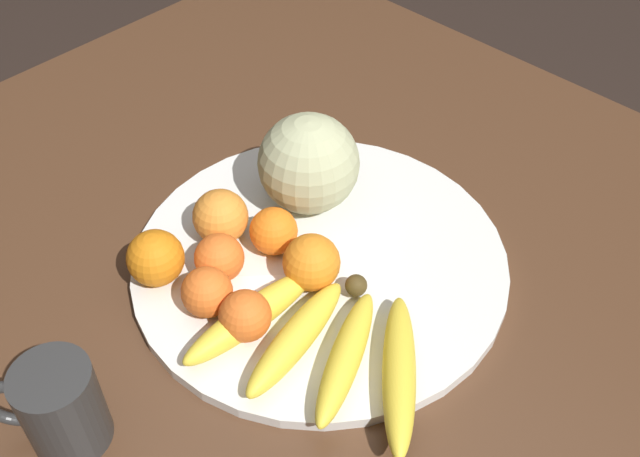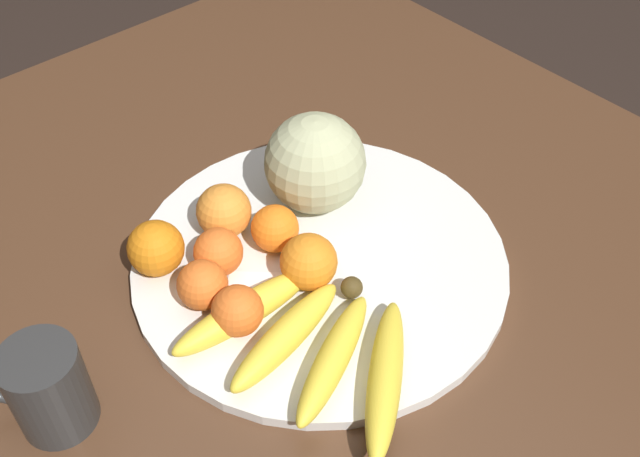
# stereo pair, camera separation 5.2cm
# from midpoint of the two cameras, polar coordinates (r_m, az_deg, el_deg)

# --- Properties ---
(kitchen_table) EXTENTS (1.40, 1.13, 0.71)m
(kitchen_table) POSITION_cam_midpoint_polar(r_m,az_deg,el_deg) (1.00, 3.62, -6.64)
(kitchen_table) COLOR #4C301E
(kitchen_table) RESTS_ON ground_plane
(fruit_bowl) EXTENTS (0.47, 0.47, 0.02)m
(fruit_bowl) POSITION_cam_midpoint_polar(r_m,az_deg,el_deg) (0.94, 1.57, -2.49)
(fruit_bowl) COLOR white
(fruit_bowl) RESTS_ON kitchen_table
(melon) EXTENTS (0.13, 0.13, 0.13)m
(melon) POSITION_cam_midpoint_polar(r_m,az_deg,el_deg) (0.96, 1.16, 4.97)
(melon) COLOR #B2B789
(melon) RESTS_ON fruit_bowl
(banana_bunch) EXTENTS (0.27, 0.24, 0.04)m
(banana_bunch) POSITION_cam_midpoint_polar(r_m,az_deg,el_deg) (0.83, 1.08, -8.78)
(banana_bunch) COLOR #473819
(banana_bunch) RESTS_ON fruit_bowl
(orange_front_left) EXTENTS (0.06, 0.06, 0.06)m
(orange_front_left) POSITION_cam_midpoint_polar(r_m,az_deg,el_deg) (0.91, -6.14, -1.84)
(orange_front_left) COLOR orange
(orange_front_left) RESTS_ON fruit_bowl
(orange_front_right) EXTENTS (0.07, 0.07, 0.07)m
(orange_front_right) POSITION_cam_midpoint_polar(r_m,az_deg,el_deg) (0.95, -5.80, 1.28)
(orange_front_right) COLOR orange
(orange_front_right) RESTS_ON fruit_bowl
(orange_mid_center) EXTENTS (0.07, 0.07, 0.07)m
(orange_mid_center) POSITION_cam_midpoint_polar(r_m,az_deg,el_deg) (0.88, 0.80, -2.61)
(orange_mid_center) COLOR orange
(orange_mid_center) RESTS_ON fruit_bowl
(orange_back_left) EXTENTS (0.06, 0.06, 0.06)m
(orange_back_left) POSITION_cam_midpoint_polar(r_m,az_deg,el_deg) (0.84, -4.58, -6.32)
(orange_back_left) COLOR orange
(orange_back_left) RESTS_ON fruit_bowl
(orange_back_right) EXTENTS (0.06, 0.06, 0.06)m
(orange_back_right) POSITION_cam_midpoint_polar(r_m,az_deg,el_deg) (0.93, -1.87, -0.04)
(orange_back_right) COLOR orange
(orange_back_right) RESTS_ON fruit_bowl
(orange_top_small) EXTENTS (0.07, 0.07, 0.07)m
(orange_top_small) POSITION_cam_midpoint_polar(r_m,az_deg,el_deg) (0.91, -10.83, -1.53)
(orange_top_small) COLOR orange
(orange_top_small) RESTS_ON fruit_bowl
(orange_side_extra) EXTENTS (0.06, 0.06, 0.06)m
(orange_side_extra) POSITION_cam_midpoint_polar(r_m,az_deg,el_deg) (0.87, -7.27, -4.33)
(orange_side_extra) COLOR orange
(orange_side_extra) RESTS_ON fruit_bowl
(produce_tag) EXTENTS (0.07, 0.08, 0.00)m
(produce_tag) POSITION_cam_midpoint_polar(r_m,az_deg,el_deg) (0.91, -2.87, -4.06)
(produce_tag) COLOR white
(produce_tag) RESTS_ON fruit_bowl
(ceramic_mug) EXTENTS (0.10, 0.10, 0.11)m
(ceramic_mug) POSITION_cam_midpoint_polar(r_m,az_deg,el_deg) (0.81, -18.48, -11.52)
(ceramic_mug) COLOR #2D2D2D
(ceramic_mug) RESTS_ON kitchen_table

